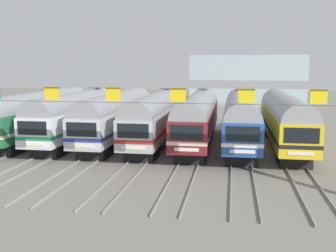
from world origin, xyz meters
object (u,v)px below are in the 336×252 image
at_px(commuter_train_green, 41,113).
at_px(commuter_train_maroon, 198,116).
at_px(commuter_train_silver, 117,114).
at_px(commuter_train_stainless, 157,115).
at_px(commuter_train_yellow, 284,118).
at_px(commuter_train_blue, 240,117).
at_px(catenary_gantry, 113,98).
at_px(commuter_train_white, 78,114).

distance_m(commuter_train_green, commuter_train_maroon, 15.35).
height_order(commuter_train_silver, commuter_train_stainless, commuter_train_stainless).
relative_size(commuter_train_maroon, commuter_train_yellow, 1.00).
relative_size(commuter_train_green, commuter_train_maroon, 1.00).
bearing_deg(commuter_train_blue, catenary_gantry, -119.61).
height_order(commuter_train_maroon, commuter_train_yellow, commuter_train_maroon).
bearing_deg(commuter_train_blue, commuter_train_stainless, 180.00).
relative_size(commuter_train_silver, commuter_train_blue, 1.00).
bearing_deg(commuter_train_white, commuter_train_maroon, 0.00).
xyz_separation_m(commuter_train_silver, commuter_train_maroon, (7.67, 0.00, 0.00)).
bearing_deg(commuter_train_stainless, commuter_train_maroon, 0.00).
bearing_deg(commuter_train_yellow, catenary_gantry, -130.46).
bearing_deg(commuter_train_stainless, commuter_train_yellow, -0.02).
bearing_deg(commuter_train_maroon, commuter_train_white, 180.00).
height_order(commuter_train_white, commuter_train_yellow, commuter_train_white).
bearing_deg(commuter_train_maroon, commuter_train_stainless, 180.00).
xyz_separation_m(commuter_train_silver, commuter_train_yellow, (15.35, 0.00, 0.00)).
bearing_deg(commuter_train_green, commuter_train_maroon, 0.02).
distance_m(commuter_train_silver, catenary_gantry, 14.29).
height_order(commuter_train_silver, commuter_train_maroon, commuter_train_maroon).
distance_m(commuter_train_stainless, commuter_train_maroon, 3.84).
height_order(commuter_train_green, catenary_gantry, catenary_gantry).
relative_size(commuter_train_white, catenary_gantry, 0.64).
bearing_deg(commuter_train_silver, commuter_train_yellow, 0.00).
bearing_deg(commuter_train_white, commuter_train_blue, 0.00).
distance_m(commuter_train_silver, commuter_train_blue, 11.51).
xyz_separation_m(commuter_train_white, catenary_gantry, (7.67, -13.50, 2.72)).
xyz_separation_m(commuter_train_yellow, catenary_gantry, (-11.51, -13.49, 2.72)).
height_order(commuter_train_green, commuter_train_white, commuter_train_white).
bearing_deg(commuter_train_maroon, commuter_train_blue, 0.00).
relative_size(commuter_train_white, commuter_train_yellow, 1.00).
distance_m(commuter_train_green, catenary_gantry, 17.94).
bearing_deg(commuter_train_silver, commuter_train_white, 179.93).
height_order(commuter_train_maroon, commuter_train_blue, same).
distance_m(commuter_train_maroon, catenary_gantry, 14.29).
bearing_deg(catenary_gantry, commuter_train_green, 130.46).
bearing_deg(commuter_train_white, commuter_train_yellow, -0.01).
bearing_deg(catenary_gantry, commuter_train_stainless, 90.00).
relative_size(commuter_train_silver, commuter_train_stainless, 1.00).
distance_m(commuter_train_green, commuter_train_silver, 7.67).
relative_size(commuter_train_stainless, commuter_train_yellow, 1.00).
relative_size(commuter_train_green, commuter_train_white, 1.00).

